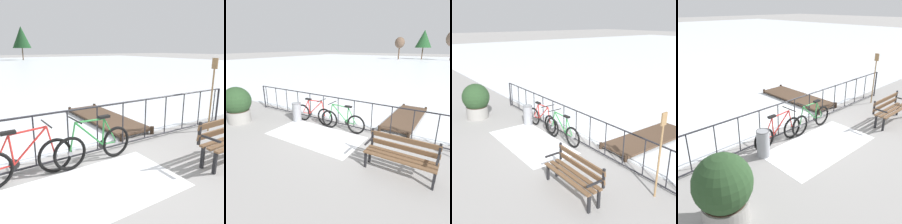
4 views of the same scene
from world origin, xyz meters
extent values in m
plane|color=gray|center=(0.00, 0.00, 0.00)|extent=(160.00, 160.00, 0.00)
cube|color=white|center=(-0.48, -1.20, 0.00)|extent=(3.11, 1.60, 0.01)
cylinder|color=#232328|center=(0.00, 0.00, 1.05)|extent=(9.00, 0.04, 0.04)
cylinder|color=#232328|center=(0.00, 0.00, 0.08)|extent=(9.00, 0.04, 0.04)
cylinder|color=#232328|center=(4.50, 0.00, 0.53)|extent=(0.06, 0.06, 1.05)
cylinder|color=#232328|center=(-1.00, 0.00, 0.57)|extent=(0.03, 0.03, 0.97)
cylinder|color=#232328|center=(-0.33, 0.00, 0.57)|extent=(0.03, 0.03, 0.97)
cylinder|color=#232328|center=(0.33, 0.00, 0.57)|extent=(0.03, 0.03, 0.97)
cylinder|color=#232328|center=(1.00, 0.00, 0.57)|extent=(0.03, 0.03, 0.97)
cylinder|color=#232328|center=(1.66, 0.00, 0.57)|extent=(0.03, 0.03, 0.97)
cylinder|color=#232328|center=(2.33, 0.00, 0.57)|extent=(0.03, 0.03, 0.97)
cylinder|color=#232328|center=(2.99, 0.00, 0.57)|extent=(0.03, 0.03, 0.97)
cylinder|color=#232328|center=(3.66, 0.00, 0.57)|extent=(0.03, 0.03, 0.97)
cylinder|color=#232328|center=(4.32, 0.00, 0.57)|extent=(0.03, 0.03, 0.97)
torus|color=black|center=(0.59, -0.34, 0.33)|extent=(0.66, 0.08, 0.66)
cylinder|color=gray|center=(0.59, -0.34, 0.33)|extent=(0.08, 0.06, 0.08)
torus|color=black|center=(-0.46, -0.37, 0.33)|extent=(0.66, 0.08, 0.66)
cylinder|color=gray|center=(-0.46, -0.37, 0.33)|extent=(0.08, 0.06, 0.08)
cylinder|color=#2D843D|center=(0.27, -0.35, 0.62)|extent=(0.08, 0.04, 0.53)
cylinder|color=#2D843D|center=(-0.04, -0.36, 0.63)|extent=(0.61, 0.06, 0.59)
cylinder|color=#2D843D|center=(-0.02, -0.36, 0.90)|extent=(0.63, 0.06, 0.07)
cylinder|color=#2D843D|center=(0.42, -0.34, 0.34)|extent=(0.34, 0.04, 0.05)
cylinder|color=#2D843D|center=(0.44, -0.34, 0.61)|extent=(0.32, 0.04, 0.56)
cylinder|color=#2D843D|center=(-0.40, -0.37, 0.62)|extent=(0.16, 0.04, 0.59)
cube|color=black|center=(0.29, -0.35, 0.92)|extent=(0.24, 0.11, 0.05)
cylinder|color=black|center=(-0.34, -0.37, 0.96)|extent=(0.05, 0.52, 0.03)
cylinder|color=black|center=(0.25, -0.35, 0.35)|extent=(0.18, 0.03, 0.18)
torus|color=black|center=(-0.72, -0.30, 0.33)|extent=(0.66, 0.07, 0.66)
cylinder|color=gray|center=(-0.72, -0.30, 0.33)|extent=(0.08, 0.06, 0.08)
cylinder|color=red|center=(-1.45, -0.31, 0.62)|extent=(0.08, 0.04, 0.53)
cylinder|color=red|center=(-1.14, -0.31, 0.63)|extent=(0.61, 0.05, 0.59)
cylinder|color=red|center=(-1.16, -0.31, 0.90)|extent=(0.63, 0.05, 0.07)
cylinder|color=red|center=(-1.60, -0.32, 0.34)|extent=(0.34, 0.04, 0.05)
cylinder|color=red|center=(-1.62, -0.32, 0.61)|extent=(0.32, 0.03, 0.56)
cylinder|color=red|center=(-0.78, -0.30, 0.62)|extent=(0.16, 0.04, 0.59)
cube|color=black|center=(-1.48, -0.31, 0.92)|extent=(0.24, 0.10, 0.05)
cylinder|color=black|center=(-0.85, -0.30, 0.96)|extent=(0.04, 0.52, 0.03)
cylinder|color=black|center=(-1.43, -0.31, 0.35)|extent=(0.18, 0.02, 0.18)
cube|color=brown|center=(2.44, -1.54, 0.58)|extent=(1.60, 0.06, 0.12)
cube|color=brown|center=(2.44, -1.54, 0.78)|extent=(1.60, 0.06, 0.12)
cube|color=black|center=(1.68, -1.93, 0.22)|extent=(0.05, 0.06, 0.44)
cube|color=black|center=(1.68, -1.66, 0.22)|extent=(0.05, 0.06, 0.44)
cube|color=black|center=(1.68, -1.54, 0.67)|extent=(0.05, 0.04, 0.45)
cube|color=black|center=(1.68, -1.79, 0.64)|extent=(0.04, 0.40, 0.04)
cylinder|color=#937047|center=(3.64, -0.37, 0.85)|extent=(0.04, 0.04, 1.70)
cube|color=#937047|center=(3.64, -0.37, 1.84)|extent=(0.03, 0.16, 0.28)
cube|color=#4C3828|center=(1.68, 1.91, 0.12)|extent=(1.10, 3.21, 0.06)
cylinder|color=#35271C|center=(1.18, 0.30, 0.10)|extent=(0.10, 0.10, 0.20)
cylinder|color=#35271C|center=(2.17, 0.30, 0.10)|extent=(0.10, 0.10, 0.20)
cylinder|color=#35271C|center=(1.18, 3.51, 0.10)|extent=(0.10, 0.10, 0.20)
cylinder|color=#35271C|center=(2.17, 3.51, 0.10)|extent=(0.10, 0.10, 0.20)
cylinder|color=brown|center=(9.09, 43.91, 1.82)|extent=(0.21, 0.21, 3.64)
cone|color=#193D1E|center=(9.09, 43.91, 4.13)|extent=(3.31, 3.31, 3.89)
camera|label=1|loc=(-2.05, -4.27, 2.23)|focal=38.78mm
camera|label=2|loc=(3.32, -5.77, 2.82)|focal=31.31mm
camera|label=3|loc=(6.65, -5.03, 3.74)|focal=43.84mm
camera|label=4|loc=(-5.34, -5.15, 3.67)|focal=40.74mm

